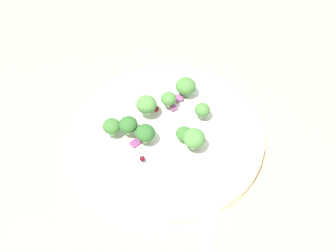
{
  "coord_description": "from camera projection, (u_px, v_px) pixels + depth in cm",
  "views": [
    {
      "loc": [
        19.36,
        -34.06,
        51.47
      ],
      "look_at": [
        -2.51,
        -1.95,
        2.7
      ],
      "focal_mm": 49.13,
      "sensor_mm": 36.0,
      "label": 1
    }
  ],
  "objects": [
    {
      "name": "ground_plane",
      "position": [
        190.0,
        141.0,
        0.65
      ],
      "size": [
        180.0,
        180.0,
        2.0
      ],
      "primitive_type": "cube",
      "color": "tan"
    },
    {
      "name": "plate",
      "position": [
        168.0,
        134.0,
        0.64
      ],
      "size": [
        26.65,
        26.65,
        1.7
      ],
      "color": "white",
      "rests_on": "ground_plane"
    },
    {
      "name": "dressing_pool",
      "position": [
        168.0,
        132.0,
        0.63
      ],
      "size": [
        15.45,
        15.45,
        0.2
      ],
      "primitive_type": "cylinder",
      "color": "white",
      "rests_on": "plate"
    },
    {
      "name": "broccoli_floret_0",
      "position": [
        205.0,
        111.0,
        0.63
      ],
      "size": [
        2.21,
        2.21,
        2.23
      ],
      "color": "#8EB77A",
      "rests_on": "plate"
    },
    {
      "name": "broccoli_floret_1",
      "position": [
        184.0,
        134.0,
        0.62
      ],
      "size": [
        2.26,
        2.26,
        2.29
      ],
      "color": "#8EB77A",
      "rests_on": "plate"
    },
    {
      "name": "broccoli_floret_2",
      "position": [
        194.0,
        138.0,
        0.6
      ],
      "size": [
        2.95,
        2.95,
        2.99
      ],
      "color": "#9EC684",
      "rests_on": "plate"
    },
    {
      "name": "broccoli_floret_3",
      "position": [
        112.0,
        126.0,
        0.62
      ],
      "size": [
        2.46,
        2.46,
        2.49
      ],
      "color": "#9EC684",
      "rests_on": "plate"
    },
    {
      "name": "broccoli_floret_4",
      "position": [
        146.0,
        105.0,
        0.64
      ],
      "size": [
        2.88,
        2.88,
        2.92
      ],
      "color": "#9EC684",
      "rests_on": "plate"
    },
    {
      "name": "broccoli_floret_5",
      "position": [
        128.0,
        125.0,
        0.62
      ],
      "size": [
        2.59,
        2.59,
        2.63
      ],
      "color": "#ADD18E",
      "rests_on": "plate"
    },
    {
      "name": "broccoli_floret_6",
      "position": [
        168.0,
        99.0,
        0.65
      ],
      "size": [
        2.22,
        2.22,
        2.25
      ],
      "color": "#9EC684",
      "rests_on": "plate"
    },
    {
      "name": "broccoli_floret_7",
      "position": [
        145.0,
        133.0,
        0.61
      ],
      "size": [
        2.67,
        2.67,
        2.71
      ],
      "color": "#ADD18E",
      "rests_on": "plate"
    },
    {
      "name": "broccoli_floret_8",
      "position": [
        186.0,
        86.0,
        0.66
      ],
      "size": [
        2.98,
        2.98,
        3.02
      ],
      "color": "#8EB77A",
      "rests_on": "plate"
    },
    {
      "name": "cranberry_0",
      "position": [
        154.0,
        111.0,
        0.65
      ],
      "size": [
        0.84,
        0.84,
        0.84
      ],
      "primitive_type": "sphere",
      "color": "maroon",
      "rests_on": "plate"
    },
    {
      "name": "cranberry_1",
      "position": [
        144.0,
        106.0,
        0.66
      ],
      "size": [
        0.72,
        0.72,
        0.72
      ],
      "primitive_type": "sphere",
      "color": "#4C0A14",
      "rests_on": "plate"
    },
    {
      "name": "cranberry_2",
      "position": [
        142.0,
        159.0,
        0.6
      ],
      "size": [
        0.73,
        0.73,
        0.73
      ],
      "primitive_type": "sphere",
      "color": "#4C0A14",
      "rests_on": "plate"
    },
    {
      "name": "onion_bit_0",
      "position": [
        173.0,
        108.0,
        0.66
      ],
      "size": [
        1.27,
        1.22,
        0.55
      ],
      "primitive_type": "cube",
      "rotation": [
        0.0,
        0.0,
        1.06
      ],
      "color": "#934C84",
      "rests_on": "plate"
    },
    {
      "name": "onion_bit_1",
      "position": [
        135.0,
        143.0,
        0.62
      ],
      "size": [
        1.33,
        1.57,
        0.41
      ],
      "primitive_type": "cube",
      "rotation": [
        0.0,
        0.0,
        1.36
      ],
      "color": "#843D75",
      "rests_on": "plate"
    },
    {
      "name": "onion_bit_2",
      "position": [
        179.0,
        98.0,
        0.67
      ],
      "size": [
        1.58,
        1.58,
        0.4
      ],
      "primitive_type": "cube",
      "rotation": [
        0.0,
        0.0,
        2.35
      ],
      "color": "#934C84",
      "rests_on": "plate"
    }
  ]
}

